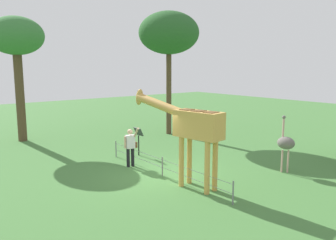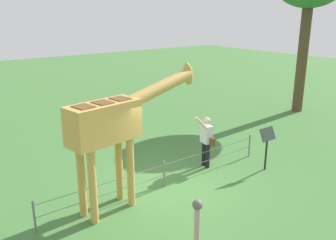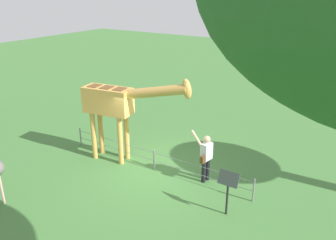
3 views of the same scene
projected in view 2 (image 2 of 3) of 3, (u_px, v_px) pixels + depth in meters
ground_plane at (166, 187)px, 9.85m from camera, size 60.00×60.00×0.00m
giraffe at (116, 123)px, 8.36m from camera, size 3.96×1.09×3.30m
visitor at (206, 139)px, 10.89m from camera, size 0.69×0.59×1.71m
info_sign at (267, 140)px, 10.68m from camera, size 0.56×0.21×1.32m
wire_fence at (164, 173)px, 9.78m from camera, size 7.05×0.05×0.75m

